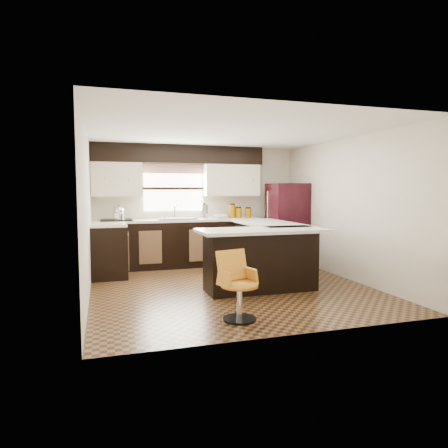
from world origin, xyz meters
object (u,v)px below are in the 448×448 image
object	(u,v)px
peninsula_long	(267,250)
peninsula_return	(260,261)
bar_chair	(240,286)
refrigerator	(287,224)

from	to	relation	value
peninsula_long	peninsula_return	xyz separation A→B (m)	(-0.53, -0.97, 0.00)
peninsula_long	peninsula_return	bearing A→B (deg)	-118.30
peninsula_return	bar_chair	size ratio (longest dim) A/B	2.04
peninsula_long	bar_chair	bearing A→B (deg)	-120.24
peninsula_return	refrigerator	distance (m)	2.35
peninsula_long	bar_chair	distance (m)	2.56
refrigerator	bar_chair	world-z (taller)	refrigerator
peninsula_return	refrigerator	xyz separation A→B (m)	(1.35, 1.89, 0.38)
peninsula_long	refrigerator	world-z (taller)	refrigerator
peninsula_return	bar_chair	xyz separation A→B (m)	(-0.76, -1.23, -0.04)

